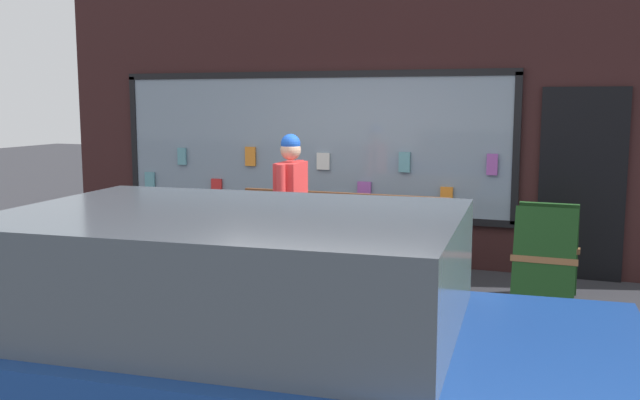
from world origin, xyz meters
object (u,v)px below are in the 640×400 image
object	(u,v)px
small_dog	(236,263)
parked_car	(234,340)
display_table_main	(334,213)
sandwich_board_sign	(546,254)
person_browsing	(291,200)

from	to	relation	value
small_dog	parked_car	world-z (taller)	parked_car
parked_car	display_table_main	bearing A→B (deg)	97.90
small_dog	sandwich_board_sign	world-z (taller)	sandwich_board_sign
display_table_main	sandwich_board_sign	xyz separation A→B (m)	(2.18, -0.10, -0.26)
display_table_main	person_browsing	distance (m)	0.58
sandwich_board_sign	person_browsing	bearing A→B (deg)	-171.05
display_table_main	sandwich_board_sign	world-z (taller)	sandwich_board_sign
display_table_main	person_browsing	size ratio (longest dim) A/B	1.47
person_browsing	sandwich_board_sign	size ratio (longest dim) A/B	1.69
display_table_main	person_browsing	xyz separation A→B (m)	(-0.31, -0.46, 0.19)
person_browsing	small_dog	distance (m)	0.87
small_dog	parked_car	distance (m)	3.74
person_browsing	sandwich_board_sign	xyz separation A→B (m)	(2.50, 0.35, -0.44)
person_browsing	parked_car	world-z (taller)	person_browsing
display_table_main	sandwich_board_sign	bearing A→B (deg)	-2.68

